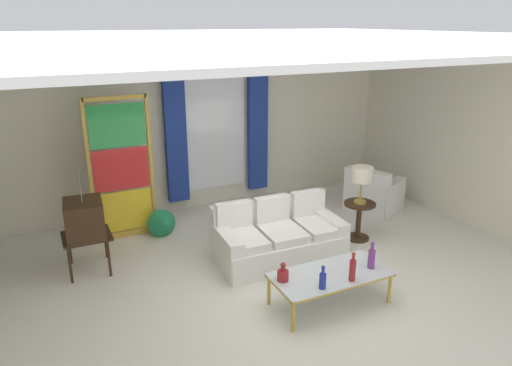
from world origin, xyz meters
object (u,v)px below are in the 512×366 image
bottle_crystal_tall (372,258)px  peacock_figurine (163,225)px  bottle_ruby_flask (323,279)px  bottle_amber_squat (283,274)px  vintage_tv (84,220)px  stained_glass_divider (122,172)px  couch_white_long (277,237)px  round_side_table (359,217)px  table_lamp_brass (362,176)px  bottle_blue_decanter (353,269)px  coffee_table (330,276)px  armchair_white (373,195)px

bottle_crystal_tall → peacock_figurine: bearing=123.8°
bottle_ruby_flask → peacock_figurine: bearing=110.0°
bottle_amber_squat → peacock_figurine: bearing=106.1°
vintage_tv → stained_glass_divider: stained_glass_divider is taller
couch_white_long → round_side_table: (1.41, -0.02, 0.05)m
bottle_crystal_tall → table_lamp_brass: size_ratio=0.59×
round_side_table → table_lamp_brass: bearing=0.0°
bottle_amber_squat → stained_glass_divider: bearing=113.5°
bottle_amber_squat → round_side_table: size_ratio=0.38×
stained_glass_divider → bottle_blue_decanter: bearing=-58.5°
couch_white_long → coffee_table: (0.02, -1.32, 0.07)m
armchair_white → peacock_figurine: bearing=172.9°
armchair_white → couch_white_long: bearing=-160.3°
bottle_crystal_tall → bottle_amber_squat: size_ratio=1.48×
vintage_tv → bottle_blue_decanter: bearing=-41.7°
bottle_amber_squat → table_lamp_brass: bearing=31.4°
bottle_crystal_tall → stained_glass_divider: stained_glass_divider is taller
coffee_table → bottle_amber_squat: bottle_amber_squat is taller
couch_white_long → stained_glass_divider: 2.53m
coffee_table → peacock_figurine: 2.94m
coffee_table → bottle_ruby_flask: (-0.27, -0.24, 0.14)m
bottle_blue_decanter → armchair_white: 3.30m
bottle_crystal_tall → bottle_amber_squat: bottle_crystal_tall is taller
couch_white_long → bottle_blue_decanter: (0.14, -1.56, 0.25)m
bottle_amber_squat → bottle_blue_decanter: bearing=-25.6°
bottle_amber_squat → peacock_figurine: (-0.73, 2.53, -0.27)m
bottle_crystal_tall → peacock_figurine: (-1.82, 2.72, -0.32)m
bottle_ruby_flask → stained_glass_divider: stained_glass_divider is taller
coffee_table → round_side_table: size_ratio=2.35×
bottle_blue_decanter → peacock_figurine: bottle_blue_decanter is taller
coffee_table → table_lamp_brass: 2.02m
coffee_table → vintage_tv: (-2.48, 2.08, 0.35)m
bottle_crystal_tall → peacock_figurine: 3.29m
bottle_crystal_tall → vintage_tv: bearing=143.9°
bottle_ruby_flask → stained_glass_divider: bearing=116.0°
coffee_table → bottle_blue_decanter: bearing=-62.7°
bottle_crystal_tall → bottle_amber_squat: 1.11m
peacock_figurine → bottle_crystal_tall: bearing=-56.2°
stained_glass_divider → round_side_table: size_ratio=3.70×
couch_white_long → bottle_crystal_tall: 1.53m
peacock_figurine → coffee_table: bearing=-63.4°
stained_glass_divider → coffee_table: bearing=-58.2°
table_lamp_brass → coffee_table: bearing=-137.0°
bottle_amber_squat → round_side_table: (1.98, 1.21, -0.13)m
coffee_table → armchair_white: bearing=42.6°
bottle_ruby_flask → stained_glass_divider: 3.57m
couch_white_long → table_lamp_brass: size_ratio=3.15×
couch_white_long → coffee_table: size_ratio=1.28×
bottle_crystal_tall → bottle_ruby_flask: (-0.78, -0.14, -0.02)m
bottle_ruby_flask → round_side_table: 2.28m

